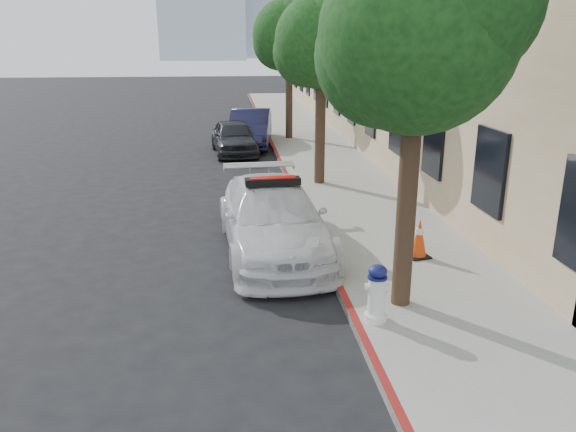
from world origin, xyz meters
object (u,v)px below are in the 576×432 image
(parked_car_mid, at_px, (234,137))
(traffic_cone, at_px, (419,238))
(police_car, at_px, (273,218))
(parked_car_far, at_px, (250,128))
(fire_hydrant, at_px, (377,294))

(parked_car_mid, distance_m, traffic_cone, 11.97)
(police_car, distance_m, parked_car_far, 12.13)
(parked_car_far, relative_size, fire_hydrant, 5.03)
(parked_car_mid, bearing_deg, traffic_cone, -79.74)
(parked_car_mid, height_order, traffic_cone, parked_car_mid)
(fire_hydrant, bearing_deg, traffic_cone, 72.72)
(parked_car_mid, bearing_deg, fire_hydrant, -88.36)
(traffic_cone, bearing_deg, parked_car_far, 101.37)
(police_car, distance_m, parked_car_mid, 10.53)
(parked_car_far, bearing_deg, traffic_cone, -71.75)
(fire_hydrant, height_order, traffic_cone, fire_hydrant)
(police_car, relative_size, parked_car_mid, 1.33)
(parked_car_mid, height_order, parked_car_far, parked_car_far)
(fire_hydrant, bearing_deg, police_car, 124.30)
(parked_car_far, relative_size, traffic_cone, 5.79)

